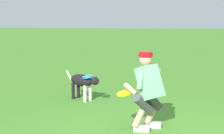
# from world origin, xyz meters

# --- Properties ---
(person) EXTENTS (0.71, 0.58, 1.29)m
(person) POSITION_xyz_m (0.15, -0.69, 0.70)
(person) COLOR silver
(person) RESTS_ON ground_plane
(dog) EXTENTS (0.89, 0.68, 0.60)m
(dog) POSITION_xyz_m (1.59, -2.54, 0.41)
(dog) COLOR black
(dog) RESTS_ON ground_plane
(frisbee_flying) EXTENTS (0.24, 0.23, 0.08)m
(frisbee_flying) POSITION_xyz_m (1.47, -2.44, 0.55)
(frisbee_flying) COLOR #2E8EE1
(frisbee_held) EXTENTS (0.38, 0.38, 0.11)m
(frisbee_held) POSITION_xyz_m (0.53, -0.72, 0.61)
(frisbee_held) COLOR yellow
(frisbee_held) RESTS_ON person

